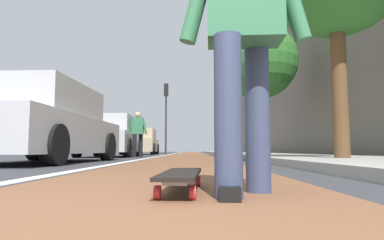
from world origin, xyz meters
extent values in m
plane|color=#38383D|center=(10.00, 0.00, 0.00)|extent=(80.00, 80.00, 0.00)
cube|color=brown|center=(24.00, 0.00, 0.00)|extent=(56.00, 2.03, 0.00)
cube|color=silver|center=(20.00, 1.16, 0.00)|extent=(52.00, 0.16, 0.01)
cube|color=#9E9B93|center=(18.00, -3.11, 0.06)|extent=(52.00, 3.20, 0.11)
cube|color=#6C6358|center=(22.00, -5.60, 4.04)|extent=(40.00, 1.20, 8.09)
cylinder|color=red|center=(1.42, -0.06, 0.04)|extent=(0.07, 0.03, 0.07)
cylinder|color=red|center=(1.41, -0.23, 0.04)|extent=(0.07, 0.03, 0.07)
cylinder|color=red|center=(0.82, -0.03, 0.04)|extent=(0.07, 0.03, 0.07)
cylinder|color=red|center=(0.81, -0.20, 0.04)|extent=(0.07, 0.03, 0.07)
cube|color=silver|center=(1.41, -0.15, 0.08)|extent=(0.07, 0.12, 0.02)
cube|color=silver|center=(0.81, -0.11, 0.08)|extent=(0.07, 0.12, 0.02)
cube|color=black|center=(1.11, -0.13, 0.10)|extent=(0.85, 0.25, 0.02)
cylinder|color=#384260|center=(0.85, -0.37, 0.41)|extent=(0.14, 0.14, 0.82)
cylinder|color=#384260|center=(1.10, -0.57, 0.41)|extent=(0.14, 0.14, 0.82)
cube|color=black|center=(0.85, -0.37, 0.04)|extent=(0.27, 0.11, 0.07)
cube|color=#B7B7BC|center=(5.61, 2.70, 0.53)|extent=(4.40, 1.98, 0.70)
cube|color=#B7B7BC|center=(5.46, 2.71, 1.18)|extent=(2.45, 1.76, 0.60)
cube|color=#4C606B|center=(6.65, 2.66, 1.18)|extent=(0.11, 1.58, 0.51)
cylinder|color=black|center=(6.99, 3.50, 0.32)|extent=(0.65, 0.25, 0.64)
cylinder|color=black|center=(6.91, 1.79, 0.32)|extent=(0.65, 0.25, 0.64)
cylinder|color=black|center=(4.23, 1.91, 0.32)|extent=(0.65, 0.25, 0.64)
cube|color=#B7B7BC|center=(11.44, 2.84, 0.53)|extent=(4.23, 1.86, 0.70)
cube|color=#B7B7BC|center=(11.29, 2.84, 1.18)|extent=(2.34, 1.67, 0.60)
cube|color=#4C606B|center=(12.44, 2.87, 1.18)|extent=(0.08, 1.54, 0.51)
cylinder|color=black|center=(12.71, 3.70, 0.32)|extent=(0.65, 0.24, 0.64)
cylinder|color=black|center=(12.76, 2.05, 0.32)|extent=(0.65, 0.24, 0.64)
cylinder|color=black|center=(10.12, 3.63, 0.32)|extent=(0.65, 0.24, 0.64)
cylinder|color=black|center=(10.17, 1.97, 0.32)|extent=(0.65, 0.24, 0.64)
cube|color=tan|center=(18.43, 2.85, 0.52)|extent=(4.23, 1.87, 0.70)
cube|color=tan|center=(18.28, 2.84, 1.17)|extent=(2.34, 1.68, 0.60)
cube|color=#4C606B|center=(19.44, 2.87, 1.17)|extent=(0.08, 1.56, 0.51)
cylinder|color=black|center=(19.71, 3.72, 0.31)|extent=(0.63, 0.24, 0.62)
cylinder|color=black|center=(19.75, 2.04, 0.31)|extent=(0.63, 0.24, 0.62)
cylinder|color=black|center=(17.11, 3.65, 0.31)|extent=(0.63, 0.24, 0.62)
cylinder|color=black|center=(17.16, 1.98, 0.31)|extent=(0.63, 0.24, 0.62)
cylinder|color=#2D2D2D|center=(20.53, 1.56, 1.89)|extent=(0.12, 0.12, 3.78)
cube|color=black|center=(20.53, 1.56, 4.18)|extent=(0.24, 0.28, 0.80)
sphere|color=#360606|center=(20.66, 1.56, 4.44)|extent=(0.16, 0.16, 0.16)
sphere|color=#392907|center=(20.66, 1.56, 4.18)|extent=(0.16, 0.16, 0.16)
sphere|color=green|center=(20.66, 1.56, 3.92)|extent=(0.16, 0.16, 0.16)
cylinder|color=brown|center=(4.81, -2.71, 1.31)|extent=(0.26, 0.26, 2.63)
cylinder|color=brown|center=(11.53, -2.71, 1.30)|extent=(0.28, 0.28, 2.60)
sphere|color=#2D6B28|center=(11.53, -2.71, 3.61)|extent=(2.89, 2.89, 2.89)
cylinder|color=black|center=(11.01, 1.67, 0.40)|extent=(0.14, 0.14, 0.80)
cylinder|color=black|center=(10.76, 1.84, 0.40)|extent=(0.14, 0.14, 0.80)
cube|color=black|center=(11.01, 1.67, 0.03)|extent=(0.25, 0.10, 0.07)
cube|color=#33724C|center=(10.89, 1.76, 1.10)|extent=(0.23, 0.39, 0.59)
cylinder|color=#33724C|center=(10.89, 1.53, 1.10)|extent=(0.09, 0.23, 0.59)
cylinder|color=#33724C|center=(10.89, 2.00, 1.10)|extent=(0.09, 0.23, 0.59)
sphere|color=tan|center=(10.89, 1.76, 1.50)|extent=(0.22, 0.22, 0.22)
camera|label=1|loc=(-0.79, -0.20, 0.24)|focal=30.98mm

